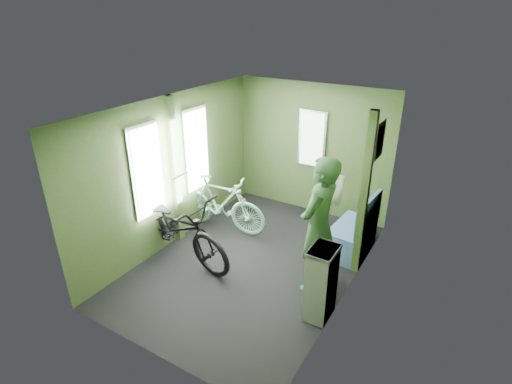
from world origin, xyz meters
TOP-DOWN VIEW (x-y plane):
  - room at (-0.04, 0.04)m, footprint 4.00×4.02m
  - bicycle_black at (-1.00, -0.45)m, footprint 2.17×1.20m
  - bicycle_mint at (-0.95, 0.56)m, footprint 1.65×0.65m
  - passenger at (0.99, -0.04)m, footprint 0.51×0.71m
  - waste_box at (1.26, -0.53)m, footprint 0.28×0.39m
  - bench_seat at (1.15, 1.02)m, footprint 0.55×0.92m

SIDE VIEW (x-z plane):
  - bicycle_black at x=-1.00m, z-range -0.58..0.58m
  - bicycle_mint at x=-0.95m, z-range -0.50..0.50m
  - bench_seat at x=1.15m, z-range -0.19..0.75m
  - waste_box at x=1.26m, z-range 0.00..0.94m
  - passenger at x=0.99m, z-range 0.00..1.84m
  - room at x=-0.04m, z-range 0.28..2.59m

